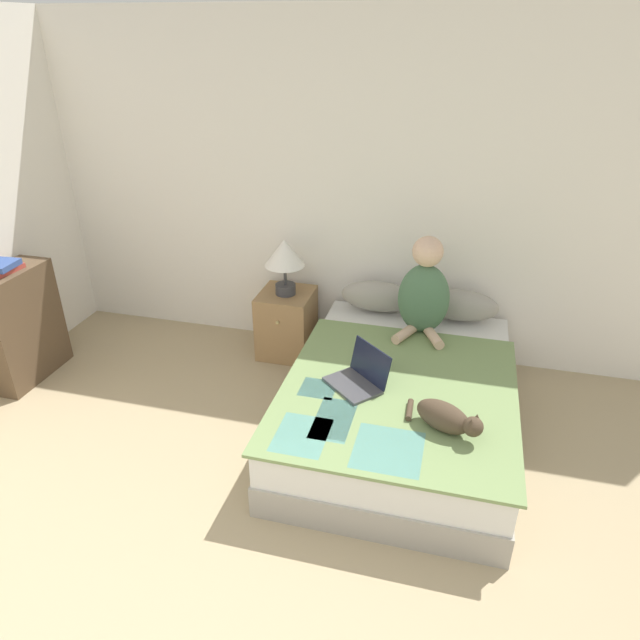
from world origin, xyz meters
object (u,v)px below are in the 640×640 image
cat_tabby (447,418)px  laptop_open (359,377)px  nightstand (287,323)px  bookshelf (19,326)px  bed (400,402)px  pillow_far (460,305)px  table_lamp (285,256)px  book_stack_top (2,267)px  person_sitting (424,292)px  pillow_near (378,296)px

cat_tabby → laptop_open: size_ratio=0.97×
nightstand → bookshelf: size_ratio=0.62×
cat_tabby → nightstand: cat_tabby is taller
laptop_open → bed: bearing=79.6°
pillow_far → bed: bearing=-109.7°
table_lamp → book_stack_top: 2.00m
pillow_far → bookshelf: size_ratio=0.66×
cat_tabby → bookshelf: 3.17m
bed → cat_tabby: size_ratio=4.70×
cat_tabby → book_stack_top: 3.19m
bed → book_stack_top: 2.92m
laptop_open → nightstand: 1.26m
person_sitting → cat_tabby: person_sitting is taller
book_stack_top → table_lamp: bearing=24.6°
bed → nightstand: nightstand is taller
bookshelf → book_stack_top: (-0.00, -0.00, 0.47)m
nightstand → table_lamp: table_lamp is taller
bed → pillow_near: (-0.31, 0.86, 0.34)m
laptop_open → table_lamp: size_ratio=0.98×
cat_tabby → pillow_far: bearing=117.6°
person_sitting → cat_tabby: (0.25, -1.10, -0.23)m
bed → table_lamp: size_ratio=4.45×
laptop_open → nightstand: (-0.78, 0.97, -0.22)m
bed → nightstand: (-1.02, 0.78, 0.05)m
pillow_near → laptop_open: size_ratio=1.30×
cat_tabby → table_lamp: bearing=164.0°
person_sitting → book_stack_top: bearing=-167.2°
book_stack_top → person_sitting: bearing=12.8°
cat_tabby → table_lamp: size_ratio=0.95×
bed → cat_tabby: (0.30, -0.51, 0.30)m
bed → bookshelf: bearing=-178.8°
person_sitting → bookshelf: 2.98m
bed → person_sitting: size_ratio=2.76×
laptop_open → bookshelf: bookshelf is taller
pillow_near → table_lamp: 0.78m
cat_tabby → nightstand: bearing=163.8°
cat_tabby → bookshelf: bearing=-160.2°
bed → bookshelf: 2.84m
bed → pillow_far: (0.31, 0.86, 0.34)m
bed → pillow_far: bearing=70.3°
pillow_far → nightstand: (-1.33, -0.08, -0.29)m
laptop_open → table_lamp: table_lamp is taller
pillow_far → table_lamp: size_ratio=1.27×
person_sitting → bookshelf: (-2.89, -0.65, -0.32)m
nightstand → book_stack_top: bearing=-155.1°
pillow_near → book_stack_top: bearing=-159.9°
table_lamp → cat_tabby: bearing=-43.9°
bed → nightstand: 1.29m
pillow_near → cat_tabby: pillow_near is taller
book_stack_top → bed: bearing=1.3°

